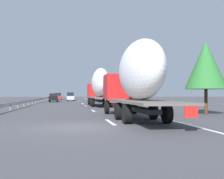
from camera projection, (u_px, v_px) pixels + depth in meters
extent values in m
plane|color=#424247|center=(71.00, 102.00, 52.43)|extent=(260.00, 260.00, 0.00)
cube|color=white|center=(110.00, 122.00, 15.18)|extent=(3.20, 0.20, 0.01)
cube|color=white|center=(93.00, 111.00, 25.78)|extent=(3.20, 0.20, 0.01)
cube|color=white|center=(86.00, 106.00, 36.85)|extent=(3.20, 0.20, 0.01)
cube|color=white|center=(83.00, 104.00, 44.32)|extent=(3.20, 0.20, 0.01)
cube|color=white|center=(82.00, 103.00, 47.50)|extent=(3.20, 0.20, 0.01)
cube|color=white|center=(79.00, 101.00, 63.31)|extent=(3.20, 0.20, 0.01)
cube|color=white|center=(97.00, 102.00, 58.22)|extent=(110.00, 0.20, 0.01)
cube|color=#B21919|center=(96.00, 90.00, 41.08)|extent=(2.40, 2.50, 1.90)
cube|color=black|center=(96.00, 87.00, 42.17)|extent=(0.08, 2.12, 0.80)
cube|color=#262628|center=(98.00, 101.00, 38.09)|extent=(11.03, 0.70, 0.24)
cube|color=#59544C|center=(101.00, 98.00, 35.14)|extent=(9.59, 2.50, 0.12)
ellipsoid|color=white|center=(100.00, 83.00, 35.64)|extent=(7.54, 2.20, 3.73)
cube|color=red|center=(112.00, 100.00, 30.54)|extent=(0.04, 0.56, 0.56)
cylinder|color=black|center=(89.00, 101.00, 40.88)|extent=(1.04, 0.30, 1.04)
cylinder|color=black|center=(104.00, 101.00, 41.22)|extent=(1.04, 0.30, 1.04)
cylinder|color=black|center=(92.00, 102.00, 36.14)|extent=(1.04, 0.35, 1.04)
cylinder|color=black|center=(108.00, 102.00, 36.49)|extent=(1.04, 0.35, 1.04)
cylinder|color=black|center=(93.00, 103.00, 33.77)|extent=(1.04, 0.35, 1.04)
cylinder|color=black|center=(111.00, 103.00, 34.12)|extent=(1.04, 0.35, 1.04)
cube|color=#B21919|center=(121.00, 87.00, 21.82)|extent=(2.40, 2.50, 1.90)
cube|color=black|center=(118.00, 81.00, 22.91)|extent=(0.08, 2.12, 0.80)
cube|color=#262628|center=(129.00, 107.00, 18.71)|extent=(11.48, 0.70, 0.24)
cube|color=#59544C|center=(141.00, 101.00, 15.64)|extent=(10.08, 2.50, 0.12)
ellipsoid|color=white|center=(140.00, 70.00, 15.80)|extent=(6.50, 2.20, 3.45)
cube|color=red|center=(191.00, 111.00, 10.80)|extent=(0.04, 0.56, 0.56)
cylinder|color=black|center=(107.00, 107.00, 21.62)|extent=(1.04, 0.30, 1.04)
cylinder|color=black|center=(134.00, 107.00, 21.96)|extent=(1.04, 0.30, 1.04)
cylinder|color=black|center=(118.00, 111.00, 16.64)|extent=(1.04, 0.35, 1.04)
cylinder|color=black|center=(153.00, 111.00, 16.99)|extent=(1.04, 0.35, 1.04)
cylinder|color=black|center=(127.00, 114.00, 14.27)|extent=(1.04, 0.35, 1.04)
cylinder|color=black|center=(167.00, 113.00, 14.62)|extent=(1.04, 0.35, 1.04)
cube|color=black|center=(54.00, 98.00, 55.82)|extent=(4.33, 1.74, 0.84)
cube|color=black|center=(54.00, 95.00, 55.51)|extent=(2.38, 1.53, 0.60)
cylinder|color=black|center=(50.00, 100.00, 57.02)|extent=(0.64, 0.22, 0.64)
cylinder|color=black|center=(58.00, 100.00, 57.26)|extent=(0.64, 0.22, 0.64)
cylinder|color=black|center=(49.00, 101.00, 54.37)|extent=(0.64, 0.22, 0.64)
cylinder|color=black|center=(57.00, 101.00, 54.61)|extent=(0.64, 0.22, 0.64)
cube|color=red|center=(58.00, 97.00, 77.44)|extent=(4.42, 1.87, 0.84)
cube|color=black|center=(58.00, 94.00, 77.13)|extent=(2.43, 1.65, 0.81)
cylinder|color=black|center=(55.00, 99.00, 78.65)|extent=(0.64, 0.22, 0.64)
cylinder|color=black|center=(61.00, 99.00, 78.91)|extent=(0.64, 0.22, 0.64)
cylinder|color=black|center=(55.00, 99.00, 75.95)|extent=(0.64, 0.22, 0.64)
cylinder|color=black|center=(61.00, 99.00, 76.21)|extent=(0.64, 0.22, 0.64)
cube|color=#28479E|center=(69.00, 97.00, 91.21)|extent=(4.65, 1.86, 0.84)
cube|color=black|center=(69.00, 94.00, 90.88)|extent=(2.56, 1.64, 0.74)
cylinder|color=black|center=(67.00, 98.00, 92.49)|extent=(0.64, 0.22, 0.64)
cylinder|color=black|center=(72.00, 98.00, 92.75)|extent=(0.64, 0.22, 0.64)
cylinder|color=black|center=(67.00, 98.00, 89.65)|extent=(0.64, 0.22, 0.64)
cylinder|color=black|center=(72.00, 98.00, 89.91)|extent=(0.64, 0.22, 0.64)
cube|color=#ADB2B7|center=(70.00, 98.00, 64.81)|extent=(4.11, 1.72, 0.84)
cube|color=black|center=(71.00, 94.00, 64.52)|extent=(2.26, 1.51, 0.83)
cylinder|color=black|center=(67.00, 99.00, 65.94)|extent=(0.64, 0.22, 0.64)
cylinder|color=black|center=(74.00, 99.00, 66.18)|extent=(0.64, 0.22, 0.64)
cylinder|color=black|center=(67.00, 100.00, 63.42)|extent=(0.64, 0.22, 0.64)
cylinder|color=black|center=(74.00, 100.00, 63.66)|extent=(0.64, 0.22, 0.64)
cylinder|color=gray|center=(105.00, 95.00, 55.14)|extent=(0.10, 0.10, 2.72)
cube|color=#2D569E|center=(105.00, 87.00, 55.17)|extent=(0.06, 0.90, 0.70)
cylinder|color=#472D19|center=(206.00, 102.00, 20.82)|extent=(0.25, 0.25, 1.95)
cone|color=#286B2D|center=(206.00, 65.00, 20.87)|extent=(3.18, 3.18, 3.67)
cylinder|color=#472D19|center=(108.00, 96.00, 73.09)|extent=(0.39, 0.39, 2.00)
cone|color=#286B2D|center=(108.00, 84.00, 73.15)|extent=(2.49, 2.49, 4.63)
cylinder|color=#472D19|center=(101.00, 97.00, 100.11)|extent=(0.26, 0.26, 1.34)
cone|color=#1E5B23|center=(101.00, 88.00, 100.17)|extent=(2.92, 2.92, 4.99)
cube|color=#9EA0A5|center=(41.00, 99.00, 54.46)|extent=(94.00, 0.06, 0.32)
cube|color=slate|center=(0.00, 110.00, 22.17)|extent=(0.10, 0.10, 0.60)
cube|color=slate|center=(10.00, 107.00, 26.20)|extent=(0.10, 0.10, 0.60)
cube|color=slate|center=(18.00, 106.00, 30.24)|extent=(0.10, 0.10, 0.60)
cube|color=slate|center=(24.00, 104.00, 34.28)|extent=(0.10, 0.10, 0.60)
cube|color=slate|center=(29.00, 103.00, 38.31)|extent=(0.10, 0.10, 0.60)
cube|color=slate|center=(33.00, 102.00, 42.35)|extent=(0.10, 0.10, 0.60)
cube|color=slate|center=(36.00, 102.00, 46.38)|extent=(0.10, 0.10, 0.60)
cube|color=slate|center=(38.00, 101.00, 50.42)|extent=(0.10, 0.10, 0.60)
cube|color=slate|center=(41.00, 101.00, 54.46)|extent=(0.10, 0.10, 0.60)
cube|color=slate|center=(43.00, 100.00, 58.49)|extent=(0.10, 0.10, 0.60)
cube|color=slate|center=(44.00, 100.00, 62.53)|extent=(0.10, 0.10, 0.60)
cube|color=slate|center=(46.00, 100.00, 66.57)|extent=(0.10, 0.10, 0.60)
cube|color=slate|center=(47.00, 99.00, 70.60)|extent=(0.10, 0.10, 0.60)
cube|color=slate|center=(48.00, 99.00, 74.64)|extent=(0.10, 0.10, 0.60)
cube|color=slate|center=(49.00, 99.00, 78.67)|extent=(0.10, 0.10, 0.60)
cube|color=slate|center=(50.00, 99.00, 82.71)|extent=(0.10, 0.10, 0.60)
cube|color=slate|center=(51.00, 98.00, 86.75)|extent=(0.10, 0.10, 0.60)
cube|color=slate|center=(52.00, 98.00, 90.78)|extent=(0.10, 0.10, 0.60)
cube|color=slate|center=(53.00, 98.00, 94.82)|extent=(0.10, 0.10, 0.60)
cube|color=slate|center=(53.00, 98.00, 98.85)|extent=(0.10, 0.10, 0.60)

